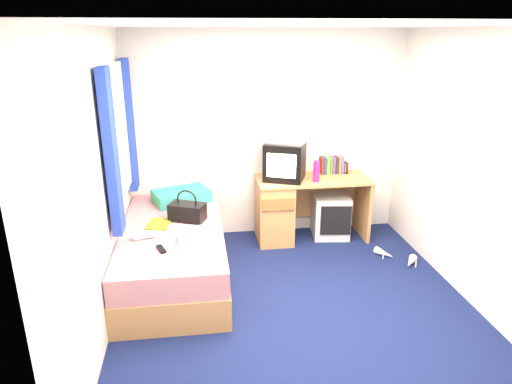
{
  "coord_description": "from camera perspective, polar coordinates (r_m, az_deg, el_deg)",
  "views": [
    {
      "loc": [
        -0.83,
        -3.48,
        2.35
      ],
      "look_at": [
        -0.27,
        0.7,
        0.87
      ],
      "focal_mm": 32.0,
      "sensor_mm": 36.0,
      "label": 1
    }
  ],
  "objects": [
    {
      "name": "ground",
      "position": [
        4.28,
        4.94,
        -14.02
      ],
      "size": [
        3.4,
        3.4,
        0.0
      ],
      "primitive_type": "plane",
      "color": "#0C1438",
      "rests_on": "ground"
    },
    {
      "name": "room_shell",
      "position": [
        3.69,
        5.58,
        5.16
      ],
      "size": [
        3.4,
        3.4,
        3.4
      ],
      "color": "white",
      "rests_on": "ground"
    },
    {
      "name": "bed",
      "position": [
        4.68,
        -10.24,
        -7.42
      ],
      "size": [
        1.01,
        2.0,
        0.54
      ],
      "color": "tan",
      "rests_on": "ground"
    },
    {
      "name": "pillow",
      "position": [
        5.21,
        -9.29,
        -0.49
      ],
      "size": [
        0.7,
        0.57,
        0.13
      ],
      "primitive_type": "cube",
      "rotation": [
        0.0,
        0.0,
        0.36
      ],
      "color": "#1961A8",
      "rests_on": "bed"
    },
    {
      "name": "desk",
      "position": [
        5.39,
        4.08,
        -1.83
      ],
      "size": [
        1.3,
        0.55,
        0.75
      ],
      "color": "tan",
      "rests_on": "ground"
    },
    {
      "name": "storage_cube",
      "position": [
        5.58,
        9.29,
        -2.9
      ],
      "size": [
        0.46,
        0.46,
        0.52
      ],
      "primitive_type": "cube",
      "rotation": [
        0.0,
        0.0,
        -0.12
      ],
      "color": "silver",
      "rests_on": "ground"
    },
    {
      "name": "crt_tv",
      "position": [
        5.21,
        3.62,
        3.87
      ],
      "size": [
        0.55,
        0.53,
        0.43
      ],
      "rotation": [
        0.0,
        0.0,
        -0.39
      ],
      "color": "black",
      "rests_on": "desk"
    },
    {
      "name": "vcr",
      "position": [
        5.15,
        3.69,
        6.62
      ],
      "size": [
        0.52,
        0.47,
        0.08
      ],
      "primitive_type": "cube",
      "rotation": [
        0.0,
        0.0,
        -0.46
      ],
      "color": "#ADADAF",
      "rests_on": "crt_tv"
    },
    {
      "name": "book_row",
      "position": [
        5.53,
        9.42,
        3.36
      ],
      "size": [
        0.27,
        0.13,
        0.2
      ],
      "color": "maroon",
      "rests_on": "desk"
    },
    {
      "name": "picture_frame",
      "position": [
        5.57,
        11.06,
        3.05
      ],
      "size": [
        0.05,
        0.12,
        0.14
      ],
      "primitive_type": "cube",
      "rotation": [
        0.0,
        0.0,
        0.22
      ],
      "color": "#321A10",
      "rests_on": "desk"
    },
    {
      "name": "pink_water_bottle",
      "position": [
        5.18,
        7.56,
        2.49
      ],
      "size": [
        0.09,
        0.09,
        0.23
      ],
      "primitive_type": "cylinder",
      "rotation": [
        0.0,
        0.0,
        0.23
      ],
      "color": "#E21F73",
      "rests_on": "desk"
    },
    {
      "name": "aerosol_can",
      "position": [
        5.37,
        5.51,
        2.89
      ],
      "size": [
        0.06,
        0.06,
        0.17
      ],
      "primitive_type": "cylinder",
      "rotation": [
        0.0,
        0.0,
        0.24
      ],
      "color": "silver",
      "rests_on": "desk"
    },
    {
      "name": "handbag",
      "position": [
        4.68,
        -8.58,
        -2.4
      ],
      "size": [
        0.4,
        0.32,
        0.32
      ],
      "rotation": [
        0.0,
        0.0,
        -0.41
      ],
      "color": "black",
      "rests_on": "bed"
    },
    {
      "name": "towel",
      "position": [
        4.26,
        -7.67,
        -5.31
      ],
      "size": [
        0.3,
        0.26,
        0.09
      ],
      "primitive_type": "cube",
      "rotation": [
        0.0,
        0.0,
        -0.1
      ],
      "color": "white",
      "rests_on": "bed"
    },
    {
      "name": "magazine",
      "position": [
        4.65,
        -12.06,
        -3.92
      ],
      "size": [
        0.26,
        0.32,
        0.01
      ],
      "primitive_type": "cube",
      "rotation": [
        0.0,
        0.0,
        -0.2
      ],
      "color": "yellow",
      "rests_on": "bed"
    },
    {
      "name": "water_bottle",
      "position": [
        4.36,
        -13.88,
        -5.28
      ],
      "size": [
        0.21,
        0.12,
        0.07
      ],
      "primitive_type": "cylinder",
      "rotation": [
        0.0,
        1.57,
        0.26
      ],
      "color": "white",
      "rests_on": "bed"
    },
    {
      "name": "colour_swatch_fan",
      "position": [
        4.1,
        -9.51,
        -7.03
      ],
      "size": [
        0.23,
        0.12,
        0.01
      ],
      "primitive_type": "cube",
      "rotation": [
        0.0,
        0.0,
        -0.27
      ],
      "color": "yellow",
      "rests_on": "bed"
    },
    {
      "name": "remote_control",
      "position": [
        4.12,
        -11.78,
        -6.99
      ],
      "size": [
        0.1,
        0.17,
        0.02
      ],
      "primitive_type": "cube",
      "rotation": [
        0.0,
        0.0,
        0.35
      ],
      "color": "black",
      "rests_on": "bed"
    },
    {
      "name": "window_assembly",
      "position": [
        4.54,
        -16.71,
        6.67
      ],
      "size": [
        0.11,
        1.42,
        1.4
      ],
      "color": "silver",
      "rests_on": "room_shell"
    },
    {
      "name": "white_heels",
      "position": [
        5.22,
        17.23,
        -7.84
      ],
      "size": [
        0.4,
        0.46,
        0.09
      ],
      "color": "silver",
      "rests_on": "ground"
    }
  ]
}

